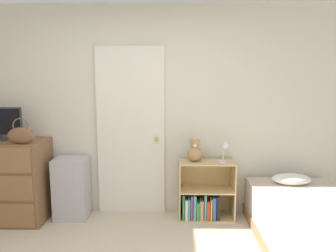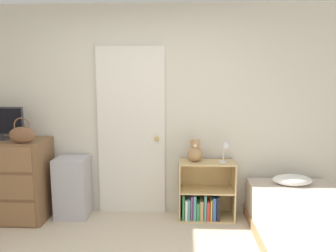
{
  "view_description": "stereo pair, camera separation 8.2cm",
  "coord_description": "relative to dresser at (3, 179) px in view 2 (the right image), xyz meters",
  "views": [
    {
      "loc": [
        0.38,
        -2.01,
        1.71
      ],
      "look_at": [
        0.3,
        1.7,
        1.14
      ],
      "focal_mm": 35.0,
      "sensor_mm": 36.0,
      "label": 1
    },
    {
      "loc": [
        0.46,
        -2.01,
        1.71
      ],
      "look_at": [
        0.3,
        1.7,
        1.14
      ],
      "focal_mm": 35.0,
      "sensor_mm": 36.0,
      "label": 2
    }
  ],
  "objects": [
    {
      "name": "wall_back",
      "position": [
        1.67,
        0.32,
        0.79
      ],
      "size": [
        10.0,
        0.06,
        2.55
      ],
      "color": "beige",
      "rests_on": "ground_plane"
    },
    {
      "name": "door_closed",
      "position": [
        1.51,
        0.27,
        0.54
      ],
      "size": [
        0.82,
        0.09,
        2.05
      ],
      "color": "silver",
      "rests_on": "ground_plane"
    },
    {
      "name": "dresser",
      "position": [
        0.0,
        0.0,
        0.0
      ],
      "size": [
        1.07,
        0.54,
        0.96
      ],
      "color": "brown",
      "rests_on": "ground_plane"
    },
    {
      "name": "tv",
      "position": [
        0.01,
        0.03,
        0.68
      ],
      "size": [
        0.54,
        0.16,
        0.38
      ],
      "color": "#2D2D33",
      "rests_on": "dresser"
    },
    {
      "name": "handbag",
      "position": [
        0.36,
        -0.18,
        0.58
      ],
      "size": [
        0.3,
        0.1,
        0.29
      ],
      "color": "brown",
      "rests_on": "dresser"
    },
    {
      "name": "storage_bin",
      "position": [
        0.8,
        0.09,
        -0.12
      ],
      "size": [
        0.38,
        0.35,
        0.73
      ],
      "color": "#ADADB7",
      "rests_on": "ground_plane"
    },
    {
      "name": "bookshelf",
      "position": [
        2.39,
        0.1,
        -0.23
      ],
      "size": [
        0.66,
        0.32,
        0.7
      ],
      "color": "tan",
      "rests_on": "ground_plane"
    },
    {
      "name": "teddy_bear",
      "position": [
        2.28,
        0.11,
        0.34
      ],
      "size": [
        0.18,
        0.18,
        0.27
      ],
      "color": "tan",
      "rests_on": "bookshelf"
    },
    {
      "name": "desk_lamp",
      "position": [
        2.63,
        0.07,
        0.39
      ],
      "size": [
        0.11,
        0.11,
        0.24
      ],
      "color": "silver",
      "rests_on": "bookshelf"
    },
    {
      "name": "bed",
      "position": [
        3.4,
        -0.63,
        -0.24
      ],
      "size": [
        0.99,
        1.82,
        0.58
      ],
      "color": "#996B47",
      "rests_on": "ground_plane"
    }
  ]
}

